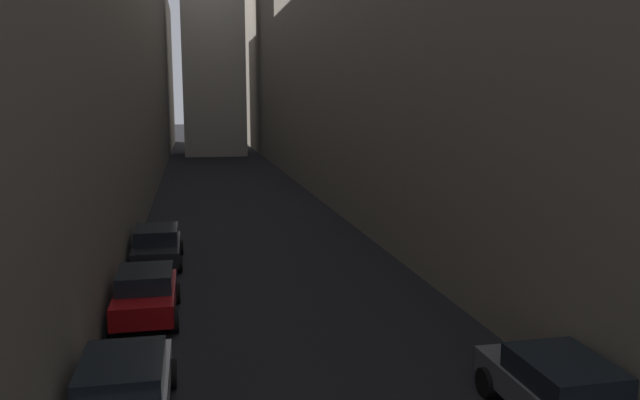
{
  "coord_description": "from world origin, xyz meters",
  "views": [
    {
      "loc": [
        -2.87,
        0.37,
        6.65
      ],
      "look_at": [
        0.0,
        14.07,
        4.37
      ],
      "focal_mm": 34.42,
      "sensor_mm": 36.0,
      "label": 1
    }
  ],
  "objects": [
    {
      "name": "parked_car_right_second",
      "position": [
        4.4,
        10.94,
        0.78
      ],
      "size": [
        2.03,
        4.05,
        1.47
      ],
      "rotation": [
        0.0,
        0.0,
        1.57
      ],
      "color": "#4C4C51",
      "rests_on": "ground"
    },
    {
      "name": "parked_car_left_third",
      "position": [
        -4.4,
        19.19,
        0.8
      ],
      "size": [
        1.98,
        3.95,
        1.54
      ],
      "rotation": [
        0.0,
        0.0,
        1.57
      ],
      "color": "maroon",
      "rests_on": "ground"
    },
    {
      "name": "parked_car_left_far",
      "position": [
        -4.4,
        25.72,
        0.8
      ],
      "size": [
        2.05,
        4.18,
        1.52
      ],
      "rotation": [
        0.0,
        0.0,
        1.57
      ],
      "color": "black",
      "rests_on": "ground"
    },
    {
      "name": "parked_car_left_second",
      "position": [
        -4.4,
        12.78,
        0.79
      ],
      "size": [
        2.01,
        4.29,
        1.49
      ],
      "rotation": [
        0.0,
        0.0,
        1.57
      ],
      "color": "#B7B7BC",
      "rests_on": "ground"
    },
    {
      "name": "ground_plane",
      "position": [
        0.0,
        48.0,
        0.0
      ],
      "size": [
        264.0,
        264.0,
        0.0
      ],
      "primitive_type": "plane",
      "color": "black"
    },
    {
      "name": "building_block_right",
      "position": [
        11.43,
        50.0,
        11.12
      ],
      "size": [
        11.86,
        108.0,
        22.23
      ],
      "primitive_type": "cube",
      "color": "#756B5B",
      "rests_on": "ground"
    },
    {
      "name": "building_block_left",
      "position": [
        -13.24,
        50.0,
        10.33
      ],
      "size": [
        15.47,
        108.0,
        20.67
      ],
      "primitive_type": "cube",
      "color": "#60594F",
      "rests_on": "ground"
    }
  ]
}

